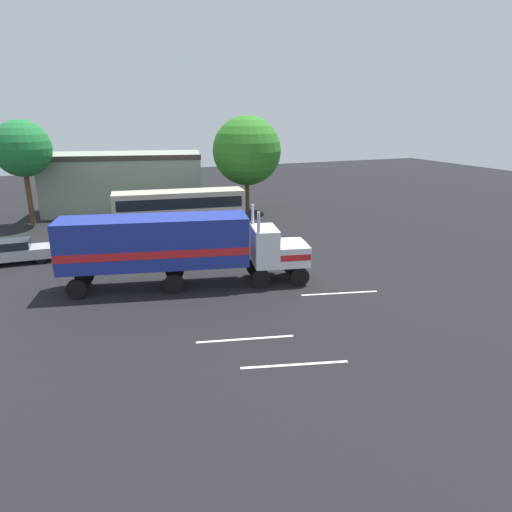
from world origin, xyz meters
name	(u,v)px	position (x,y,z in m)	size (l,w,h in m)	color
ground_plane	(289,277)	(0.00, 0.00, 0.00)	(120.00, 120.00, 0.00)	black
lane_stripe_near	(340,293)	(1.45, -3.50, 0.01)	(4.40, 0.16, 0.01)	silver
lane_stripe_mid	(245,339)	(-5.43, -6.61, 0.01)	(4.40, 0.16, 0.01)	silver
lane_stripe_far	(295,365)	(-4.36, -9.40, 0.01)	(4.40, 0.16, 0.01)	silver
semi_truck	(175,245)	(-6.79, 1.13, 2.52)	(14.35, 5.69, 4.50)	silver
person_bystander	(187,255)	(-5.38, 4.07, 0.89)	(0.34, 0.45, 1.63)	black
parked_bus	(180,206)	(-3.48, 14.26, 2.07)	(11.24, 3.98, 3.40)	#BFB29E
parked_car	(16,251)	(-15.81, 9.53, 0.81)	(4.47, 1.98, 1.57)	#B7B7BC
tree_left	(247,151)	(4.65, 19.25, 6.13)	(6.77, 6.77, 9.53)	brown
tree_center	(22,149)	(-15.39, 20.79, 6.76)	(4.83, 4.83, 9.22)	brown
building_backdrop	(124,181)	(-6.80, 24.09, 3.17)	(16.31, 9.38, 5.90)	gray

